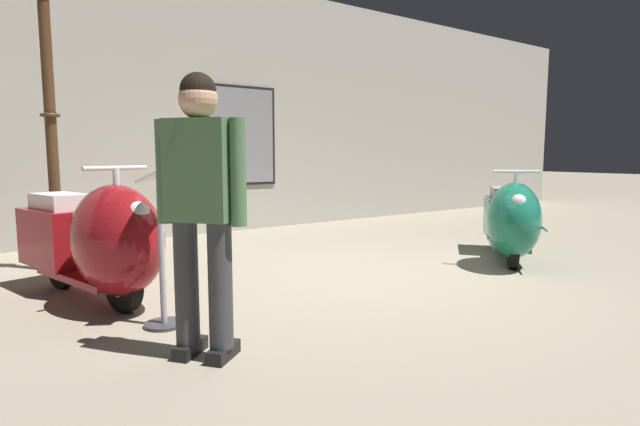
# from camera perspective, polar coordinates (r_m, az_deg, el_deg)

# --- Properties ---
(ground_plane) EXTENTS (60.00, 60.00, 0.00)m
(ground_plane) POSITION_cam_1_polar(r_m,az_deg,el_deg) (4.99, 6.26, -7.42)
(ground_plane) COLOR gray
(showroom_back_wall) EXTENTS (18.00, 0.24, 3.83)m
(showroom_back_wall) POSITION_cam_1_polar(r_m,az_deg,el_deg) (8.03, -11.89, 11.57)
(showroom_back_wall) COLOR #ADA89E
(showroom_back_wall) RESTS_ON ground
(scooter_0) EXTENTS (0.98, 1.92, 1.13)m
(scooter_0) POSITION_cam_1_polar(r_m,az_deg,el_deg) (4.45, -23.86, -2.92)
(scooter_0) COLOR black
(scooter_0) RESTS_ON ground
(scooter_1) EXTENTS (1.62, 1.49, 1.05)m
(scooter_1) POSITION_cam_1_polar(r_m,az_deg,el_deg) (6.01, 20.78, -0.76)
(scooter_1) COLOR black
(scooter_1) RESTS_ON ground
(lamppost) EXTENTS (0.28, 0.28, 3.01)m
(lamppost) POSITION_cam_1_polar(r_m,az_deg,el_deg) (5.83, -28.26, 9.06)
(lamppost) COLOR #472D19
(lamppost) RESTS_ON ground
(visitor_0) EXTENTS (0.42, 0.46, 1.67)m
(visitor_0) POSITION_cam_1_polar(r_m,az_deg,el_deg) (2.98, -13.36, 1.77)
(visitor_0) COLOR black
(visitor_0) RESTS_ON ground
(info_stanchion) EXTENTS (0.37, 0.39, 1.14)m
(info_stanchion) POSITION_cam_1_polar(r_m,az_deg,el_deg) (3.70, -17.50, -5.11)
(info_stanchion) COLOR #333338
(info_stanchion) RESTS_ON ground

